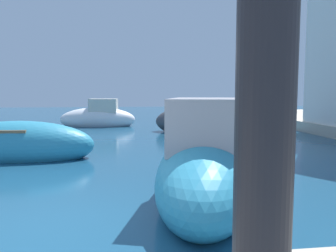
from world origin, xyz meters
The scene contains 5 objects.
ground centered at (0.00, 0.00, 0.00)m, with size 80.00×80.00×0.00m, color navy.
moored_boat_0 centered at (5.63, 11.20, 0.50)m, with size 6.28×4.26×1.82m.
moored_boat_2 centered at (-1.88, 5.68, 0.41)m, with size 4.55×1.91×1.46m.
moored_boat_4 centered at (2.76, 1.29, 0.56)m, with size 3.22×5.42×2.24m.
moored_boat_7 centered at (-0.13, 15.24, 0.48)m, with size 4.41×1.94×1.88m.
Camera 1 is at (1.15, -4.98, 2.00)m, focal length 37.20 mm.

